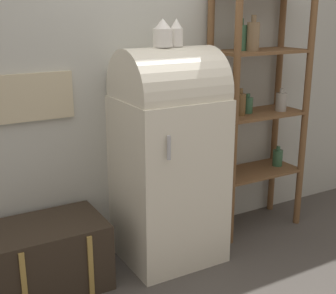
% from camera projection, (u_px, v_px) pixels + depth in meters
% --- Properties ---
extents(ground_plane, '(12.00, 12.00, 0.00)m').
position_uv_depth(ground_plane, '(188.00, 272.00, 3.07)').
color(ground_plane, '#4C4742').
extents(wall_back, '(7.00, 0.09, 2.70)m').
position_uv_depth(wall_back, '(145.00, 56.00, 3.16)').
color(wall_back, '#B7B7AD').
rests_on(wall_back, ground_plane).
extents(refrigerator, '(0.63, 0.61, 1.43)m').
position_uv_depth(refrigerator, '(169.00, 153.00, 3.08)').
color(refrigerator, silver).
rests_on(refrigerator, ground_plane).
extents(suitcase_trunk, '(0.70, 0.47, 0.42)m').
position_uv_depth(suitcase_trunk, '(47.00, 257.00, 2.84)').
color(suitcase_trunk, '#33281E').
rests_on(suitcase_trunk, ground_plane).
extents(shelf_unit, '(0.72, 0.36, 1.83)m').
position_uv_depth(shelf_unit, '(258.00, 95.00, 3.45)').
color(shelf_unit, brown).
rests_on(shelf_unit, ground_plane).
extents(vase_left, '(0.12, 0.12, 0.17)m').
position_uv_depth(vase_left, '(163.00, 34.00, 2.83)').
color(vase_left, white).
rests_on(vase_left, refrigerator).
extents(vase_center, '(0.08, 0.08, 0.17)m').
position_uv_depth(vase_center, '(176.00, 33.00, 2.88)').
color(vase_center, white).
rests_on(vase_center, refrigerator).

